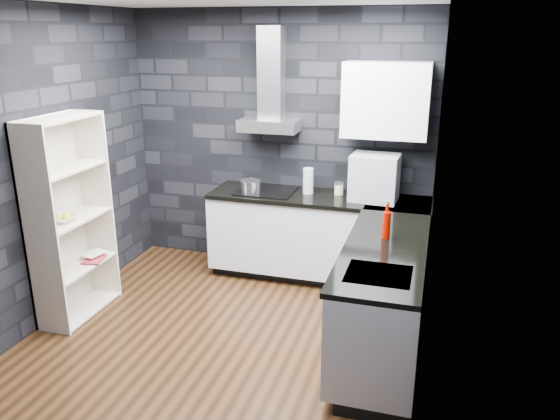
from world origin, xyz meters
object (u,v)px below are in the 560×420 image
at_px(glass_vase, 308,181).
at_px(fruit_bowl, 64,218).
at_px(bookshelf, 70,219).
at_px(storage_jar, 339,189).
at_px(red_bottle, 386,225).
at_px(pot, 251,187).
at_px(utensil_crock, 355,193).
at_px(appliance_garage, 375,178).

relative_size(glass_vase, fruit_bowl, 1.10).
bearing_deg(bookshelf, storage_jar, 37.92).
bearing_deg(red_bottle, glass_vase, 130.15).
distance_m(pot, bookshelf, 1.73).
bearing_deg(bookshelf, fruit_bowl, -86.27).
xyz_separation_m(glass_vase, utensil_crock, (0.49, -0.06, -0.07)).
height_order(glass_vase, bookshelf, bookshelf).
height_order(appliance_garage, bookshelf, bookshelf).
xyz_separation_m(storage_jar, bookshelf, (-2.11, -1.43, -0.05)).
bearing_deg(glass_vase, pot, -160.96).
bearing_deg(storage_jar, fruit_bowl, -144.32).
xyz_separation_m(glass_vase, storage_jar, (0.31, 0.05, -0.08)).
distance_m(glass_vase, utensil_crock, 0.50).
bearing_deg(appliance_garage, fruit_bowl, -146.73).
distance_m(storage_jar, bookshelf, 2.55).
xyz_separation_m(appliance_garage, bookshelf, (-2.47, -1.34, -0.22)).
bearing_deg(fruit_bowl, appliance_garage, 29.94).
xyz_separation_m(storage_jar, red_bottle, (0.59, -1.11, 0.05)).
distance_m(pot, fruit_bowl, 1.79).
height_order(pot, bookshelf, bookshelf).
bearing_deg(utensil_crock, bookshelf, -150.01).
height_order(pot, red_bottle, red_bottle).
height_order(pot, appliance_garage, appliance_garage).
height_order(utensil_crock, appliance_garage, appliance_garage).
distance_m(glass_vase, storage_jar, 0.32).
distance_m(pot, glass_vase, 0.58).
relative_size(utensil_crock, fruit_bowl, 0.50).
relative_size(red_bottle, fruit_bowl, 0.93).
relative_size(utensil_crock, bookshelf, 0.07).
bearing_deg(glass_vase, bookshelf, -142.46).
bearing_deg(utensil_crock, glass_vase, 172.58).
bearing_deg(appliance_garage, glass_vase, 179.56).
bearing_deg(red_bottle, bookshelf, -173.11).
xyz_separation_m(red_bottle, bookshelf, (-2.69, -0.33, -0.11)).
relative_size(bookshelf, fruit_bowl, 7.64).
height_order(glass_vase, storage_jar, glass_vase).
bearing_deg(glass_vase, red_bottle, -49.85).
distance_m(utensil_crock, fruit_bowl, 2.68).
distance_m(glass_vase, appliance_garage, 0.67).
height_order(utensil_crock, bookshelf, bookshelf).
xyz_separation_m(storage_jar, appliance_garage, (0.36, -0.09, 0.17)).
relative_size(storage_jar, utensil_crock, 0.93).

